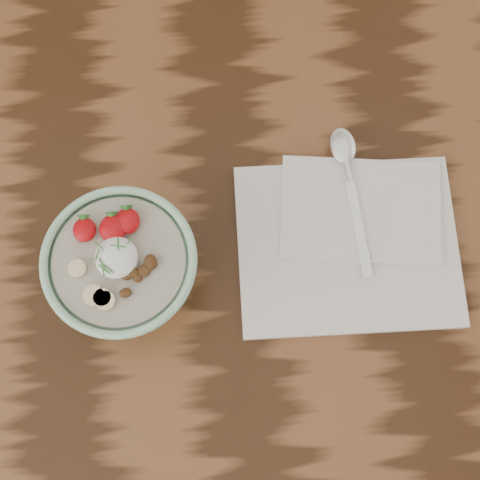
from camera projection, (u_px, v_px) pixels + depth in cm
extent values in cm
cube|color=black|center=(65.00, 266.00, 82.21)|extent=(160.00, 90.00, 4.00)
cylinder|color=#4C2D19|center=(480.00, 96.00, 130.03)|extent=(7.00, 7.00, 71.00)
cylinder|color=#9BD0A7|center=(131.00, 278.00, 79.21)|extent=(7.41, 7.41, 1.06)
torus|color=#9BD0A7|center=(118.00, 260.00, 70.89)|extent=(16.85, 16.85, 0.97)
cylinder|color=#BFB69E|center=(119.00, 262.00, 71.40)|extent=(14.30, 14.30, 0.88)
ellipsoid|color=white|center=(116.00, 258.00, 70.16)|extent=(4.58, 4.58, 2.52)
ellipsoid|color=#AD080C|center=(113.00, 229.00, 71.11)|extent=(2.89, 3.18, 1.59)
cone|color=#286623|center=(112.00, 216.00, 71.18)|extent=(1.40, 1.03, 1.52)
ellipsoid|color=#AD080C|center=(127.00, 221.00, 71.40)|extent=(2.68, 2.95, 1.47)
cone|color=#286623|center=(127.00, 210.00, 71.44)|extent=(1.40, 1.03, 1.52)
ellipsoid|color=#AD080C|center=(84.00, 230.00, 71.19)|extent=(2.49, 2.74, 1.37)
cone|color=#286623|center=(84.00, 219.00, 71.20)|extent=(1.40, 1.03, 1.52)
cylinder|color=beige|center=(103.00, 298.00, 69.48)|extent=(1.89, 1.89, 0.70)
cylinder|color=beige|center=(77.00, 269.00, 70.32)|extent=(1.92, 1.92, 0.70)
cylinder|color=beige|center=(106.00, 301.00, 69.39)|extent=(2.07, 2.07, 0.70)
cylinder|color=beige|center=(94.00, 296.00, 69.54)|extent=(2.23, 2.23, 0.70)
ellipsoid|color=#553219|center=(131.00, 270.00, 70.09)|extent=(1.71, 1.96, 0.97)
ellipsoid|color=#553219|center=(126.00, 276.00, 70.08)|extent=(1.52, 1.35, 0.89)
ellipsoid|color=#553219|center=(144.00, 270.00, 70.16)|extent=(1.97, 1.95, 1.12)
ellipsoid|color=#553219|center=(134.00, 273.00, 70.12)|extent=(1.71, 1.69, 0.95)
ellipsoid|color=#553219|center=(138.00, 277.00, 70.08)|extent=(1.53, 1.53, 0.81)
ellipsoid|color=#553219|center=(152.00, 264.00, 70.45)|extent=(1.69, 1.70, 0.83)
ellipsoid|color=#553219|center=(125.00, 293.00, 69.55)|extent=(1.45, 1.19, 0.94)
ellipsoid|color=#553219|center=(150.00, 262.00, 70.32)|extent=(1.62, 1.88, 0.91)
cylinder|color=#3C8036|center=(102.00, 264.00, 68.82)|extent=(0.73, 1.27, 0.23)
cylinder|color=#3C8036|center=(115.00, 255.00, 69.07)|extent=(1.23, 0.55, 0.22)
cylinder|color=#3C8036|center=(99.00, 245.00, 69.36)|extent=(0.95, 0.89, 0.22)
cylinder|color=#3C8036|center=(117.00, 250.00, 69.22)|extent=(0.45, 1.09, 0.22)
cylinder|color=#3C8036|center=(130.00, 240.00, 69.51)|extent=(0.73, 0.84, 0.21)
cylinder|color=#3C8036|center=(103.00, 270.00, 68.64)|extent=(0.32, 1.32, 0.23)
cylinder|color=#3C8036|center=(118.00, 246.00, 69.34)|extent=(1.58, 0.52, 0.23)
cylinder|color=#3C8036|center=(104.00, 269.00, 68.67)|extent=(1.28, 1.18, 0.23)
cylinder|color=#3C8036|center=(118.00, 244.00, 69.39)|extent=(0.24, 1.36, 0.23)
cylinder|color=#3C8036|center=(108.00, 269.00, 68.68)|extent=(1.16, 1.09, 0.23)
cylinder|color=#3C8036|center=(97.00, 254.00, 69.09)|extent=(0.58, 1.23, 0.22)
cube|color=silver|center=(347.00, 246.00, 80.32)|extent=(27.01, 22.12, 1.01)
cube|color=silver|center=(361.00, 210.00, 80.69)|extent=(20.86, 15.68, 0.61)
cube|color=silver|center=(359.00, 228.00, 79.56)|extent=(1.78, 12.14, 0.37)
cylinder|color=silver|center=(347.00, 169.00, 81.43)|extent=(0.90, 3.19, 0.74)
ellipsoid|color=silver|center=(343.00, 146.00, 82.11)|extent=(3.46, 4.99, 1.00)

